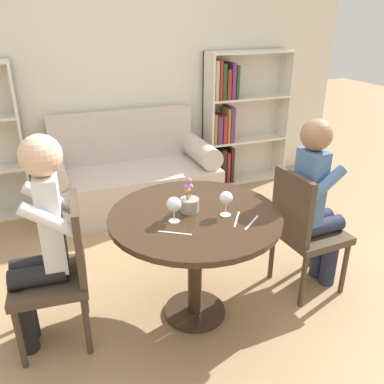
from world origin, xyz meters
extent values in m
plane|color=tan|center=(0.00, 0.00, 0.00)|extent=(16.00, 16.00, 0.00)
cube|color=silver|center=(0.00, 2.18, 1.35)|extent=(5.20, 0.05, 2.70)
cylinder|color=#382619|center=(0.00, 0.00, 0.72)|extent=(1.03, 1.03, 0.03)
cylinder|color=#382619|center=(0.00, 0.00, 0.37)|extent=(0.09, 0.09, 0.67)
cylinder|color=#382619|center=(0.00, 0.00, 0.01)|extent=(0.40, 0.40, 0.03)
cube|color=beige|center=(0.00, 1.70, 0.21)|extent=(1.66, 0.80, 0.42)
cube|color=beige|center=(0.00, 2.02, 0.67)|extent=(1.44, 0.16, 0.50)
cylinder|color=beige|center=(-0.72, 1.70, 0.53)|extent=(0.22, 0.72, 0.22)
cylinder|color=beige|center=(0.72, 1.70, 0.53)|extent=(0.22, 0.72, 0.22)
cube|color=silver|center=(-0.95, 1.99, 0.73)|extent=(0.02, 0.28, 1.45)
cube|color=silver|center=(1.42, 2.12, 0.73)|extent=(0.96, 0.02, 1.45)
cube|color=silver|center=(0.95, 1.99, 0.73)|extent=(0.02, 0.28, 1.45)
cube|color=silver|center=(1.89, 1.99, 0.73)|extent=(0.02, 0.28, 1.45)
cube|color=silver|center=(1.42, 1.99, 0.01)|extent=(0.92, 0.28, 0.02)
cube|color=silver|center=(1.42, 1.99, 0.49)|extent=(0.92, 0.28, 0.02)
cube|color=silver|center=(1.42, 1.99, 0.97)|extent=(0.92, 0.28, 0.02)
cube|color=silver|center=(1.42, 1.99, 1.44)|extent=(0.92, 0.28, 0.02)
cube|color=#332319|center=(1.00, 1.99, 0.19)|extent=(0.04, 0.23, 0.33)
cube|color=#234723|center=(1.05, 1.99, 0.21)|extent=(0.05, 0.23, 0.38)
cube|color=#332319|center=(1.11, 1.99, 0.22)|extent=(0.05, 0.23, 0.40)
cube|color=maroon|center=(1.16, 1.99, 0.20)|extent=(0.04, 0.23, 0.36)
cube|color=#332319|center=(1.21, 1.99, 0.23)|extent=(0.04, 0.23, 0.41)
cube|color=olive|center=(0.99, 1.99, 0.66)|extent=(0.03, 0.23, 0.33)
cube|color=#602D5B|center=(1.04, 1.99, 0.65)|extent=(0.05, 0.23, 0.30)
cube|color=maroon|center=(1.11, 1.99, 0.65)|extent=(0.05, 0.23, 0.30)
cube|color=olive|center=(1.15, 1.99, 0.69)|extent=(0.03, 0.23, 0.37)
cube|color=#602D5B|center=(1.19, 1.99, 0.70)|extent=(0.05, 0.23, 0.39)
cube|color=tan|center=(0.99, 1.99, 1.18)|extent=(0.04, 0.23, 0.40)
cube|color=maroon|center=(1.04, 1.99, 1.18)|extent=(0.03, 0.23, 0.41)
cube|color=#234723|center=(1.08, 1.99, 1.16)|extent=(0.04, 0.23, 0.37)
cube|color=maroon|center=(1.13, 1.99, 1.13)|extent=(0.04, 0.23, 0.31)
cube|color=#602D5B|center=(1.19, 1.99, 1.16)|extent=(0.04, 0.23, 0.37)
cube|color=#234723|center=(1.23, 1.99, 1.15)|extent=(0.03, 0.23, 0.35)
cylinder|color=#473828|center=(-1.03, 0.29, 0.20)|extent=(0.04, 0.04, 0.40)
cylinder|color=#473828|center=(-1.06, -0.07, 0.20)|extent=(0.04, 0.04, 0.40)
cylinder|color=#473828|center=(-0.67, 0.26, 0.20)|extent=(0.04, 0.04, 0.40)
cylinder|color=#473828|center=(-0.70, -0.10, 0.20)|extent=(0.04, 0.04, 0.40)
cube|color=#473828|center=(-0.86, 0.09, 0.42)|extent=(0.45, 0.45, 0.05)
cube|color=#473828|center=(-0.67, 0.08, 0.68)|extent=(0.07, 0.38, 0.45)
cylinder|color=#473828|center=(1.05, -0.17, 0.20)|extent=(0.04, 0.04, 0.40)
cylinder|color=#473828|center=(1.03, 0.18, 0.20)|extent=(0.04, 0.04, 0.40)
cylinder|color=#473828|center=(0.69, -0.19, 0.20)|extent=(0.04, 0.04, 0.40)
cylinder|color=#473828|center=(0.67, 0.16, 0.20)|extent=(0.04, 0.04, 0.40)
cube|color=#473828|center=(0.86, -0.01, 0.42)|extent=(0.44, 0.44, 0.05)
cube|color=#473828|center=(0.67, -0.02, 0.68)|extent=(0.06, 0.38, 0.45)
cylinder|color=black|center=(-1.02, 0.17, 0.23)|extent=(0.11, 0.11, 0.45)
cylinder|color=black|center=(-1.03, 0.06, 0.23)|extent=(0.11, 0.11, 0.45)
cylinder|color=black|center=(-0.91, 0.16, 0.50)|extent=(0.31, 0.13, 0.11)
cylinder|color=black|center=(-0.92, 0.05, 0.50)|extent=(0.31, 0.13, 0.11)
cube|color=white|center=(-0.80, 0.09, 0.78)|extent=(0.14, 0.21, 0.56)
cylinder|color=white|center=(-0.79, 0.23, 0.87)|extent=(0.29, 0.09, 0.23)
cylinder|color=white|center=(-0.81, -0.04, 0.87)|extent=(0.29, 0.09, 0.23)
sphere|color=beige|center=(-0.80, 0.09, 1.17)|extent=(0.22, 0.22, 0.22)
cylinder|color=#282D47|center=(1.03, -0.05, 0.23)|extent=(0.11, 0.11, 0.45)
cylinder|color=#282D47|center=(1.02, 0.06, 0.23)|extent=(0.11, 0.11, 0.45)
cylinder|color=#282D47|center=(0.92, -0.05, 0.50)|extent=(0.31, 0.13, 0.11)
cylinder|color=#282D47|center=(0.91, 0.06, 0.50)|extent=(0.31, 0.13, 0.11)
cube|color=#4C709E|center=(0.80, -0.01, 0.77)|extent=(0.13, 0.21, 0.53)
cylinder|color=#4C709E|center=(0.81, -0.14, 0.85)|extent=(0.29, 0.09, 0.23)
cylinder|color=#4C709E|center=(0.79, 0.13, 0.85)|extent=(0.29, 0.09, 0.23)
sphere|color=#936B4C|center=(0.80, -0.01, 1.14)|extent=(0.20, 0.20, 0.20)
cylinder|color=white|center=(-0.15, -0.04, 0.74)|extent=(0.06, 0.06, 0.00)
cylinder|color=white|center=(-0.15, -0.04, 0.78)|extent=(0.01, 0.01, 0.07)
sphere|color=white|center=(-0.15, -0.04, 0.85)|extent=(0.09, 0.09, 0.09)
sphere|color=maroon|center=(-0.15, -0.04, 0.83)|extent=(0.06, 0.06, 0.06)
cylinder|color=white|center=(0.16, -0.08, 0.74)|extent=(0.06, 0.06, 0.00)
cylinder|color=white|center=(0.16, -0.08, 0.78)|extent=(0.01, 0.01, 0.08)
sphere|color=white|center=(0.16, -0.08, 0.85)|extent=(0.08, 0.08, 0.08)
sphere|color=maroon|center=(0.16, -0.08, 0.84)|extent=(0.06, 0.06, 0.06)
cylinder|color=#9E9384|center=(-0.02, 0.04, 0.78)|extent=(0.11, 0.11, 0.08)
cylinder|color=#4C7A42|center=(-0.02, 0.05, 0.88)|extent=(0.00, 0.01, 0.12)
sphere|color=#D16684|center=(-0.02, 0.05, 0.93)|extent=(0.04, 0.04, 0.04)
cylinder|color=#4C7A42|center=(-0.03, 0.03, 0.85)|extent=(0.01, 0.01, 0.06)
sphere|color=#E07F4C|center=(-0.03, 0.03, 0.88)|extent=(0.04, 0.04, 0.04)
cylinder|color=#4C7A42|center=(-0.04, 0.04, 0.86)|extent=(0.01, 0.01, 0.08)
sphere|color=#9E70B2|center=(-0.04, 0.04, 0.90)|extent=(0.04, 0.04, 0.04)
cylinder|color=#4C7A42|center=(0.00, 0.07, 0.85)|extent=(0.01, 0.01, 0.06)
sphere|color=#9E70B2|center=(0.00, 0.07, 0.88)|extent=(0.04, 0.04, 0.04)
cube|color=silver|center=(0.26, -0.22, 0.74)|extent=(0.15, 0.13, 0.00)
cube|color=silver|center=(-0.19, -0.17, 0.74)|extent=(0.16, 0.11, 0.00)
cube|color=silver|center=(0.20, -0.15, 0.74)|extent=(0.12, 0.16, 0.00)
camera|label=1|loc=(-0.80, -1.99, 1.83)|focal=38.00mm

